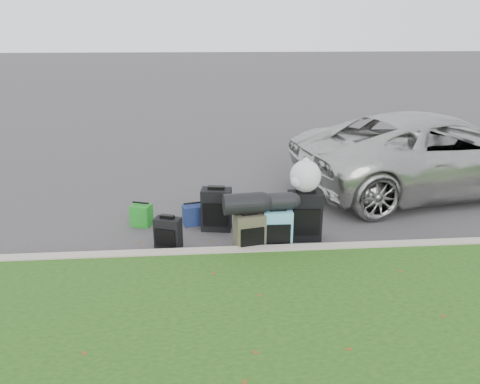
{
  "coord_description": "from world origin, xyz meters",
  "views": [
    {
      "loc": [
        -0.67,
        -6.76,
        2.99
      ],
      "look_at": [
        -0.1,
        0.2,
        0.55
      ],
      "focal_mm": 35.0,
      "sensor_mm": 36.0,
      "label": 1
    }
  ],
  "objects": [
    {
      "name": "suv",
      "position": [
        3.78,
        1.6,
        0.75
      ],
      "size": [
        5.75,
        3.38,
        1.5
      ],
      "primitive_type": "imported",
      "rotation": [
        0.0,
        0.0,
        1.74
      ],
      "color": "#B7B7B2",
      "rests_on": "ground"
    },
    {
      "name": "trash_bag",
      "position": [
        0.81,
        -0.37,
        0.96
      ],
      "size": [
        0.46,
        0.46,
        0.46
      ],
      "primitive_type": "sphere",
      "color": "silver",
      "rests_on": "suitcase_large_black_right"
    },
    {
      "name": "duffel_left",
      "position": [
        -0.13,
        -0.75,
        0.71
      ],
      "size": [
        0.58,
        0.35,
        0.3
      ],
      "primitive_type": "cylinder",
      "rotation": [
        0.0,
        1.57,
        0.1
      ],
      "color": "black",
      "rests_on": "suitcase_olive"
    },
    {
      "name": "suitcase_large_black_left",
      "position": [
        -0.48,
        0.03,
        0.33
      ],
      "size": [
        0.5,
        0.34,
        0.66
      ],
      "primitive_type": "cube",
      "rotation": [
        0.0,
        0.0,
        -0.15
      ],
      "color": "black",
      "rests_on": "ground"
    },
    {
      "name": "suitcase_large_black_right",
      "position": [
        0.81,
        -0.43,
        0.37
      ],
      "size": [
        0.5,
        0.32,
        0.74
      ],
      "primitive_type": "cube",
      "rotation": [
        0.0,
        0.0,
        -0.05
      ],
      "color": "black",
      "rests_on": "ground"
    },
    {
      "name": "tote_navy",
      "position": [
        -0.86,
        0.26,
        0.16
      ],
      "size": [
        0.34,
        0.29,
        0.32
      ],
      "primitive_type": "cube",
      "rotation": [
        0.0,
        0.0,
        0.21
      ],
      "color": "navy",
      "rests_on": "ground"
    },
    {
      "name": "tote_green",
      "position": [
        -1.68,
        0.29,
        0.17
      ],
      "size": [
        0.36,
        0.32,
        0.34
      ],
      "primitive_type": "cube",
      "rotation": [
        0.0,
        0.0,
        -0.32
      ],
      "color": "#1D8320",
      "rests_on": "ground"
    },
    {
      "name": "curb",
      "position": [
        0.0,
        -1.0,
        0.07
      ],
      "size": [
        120.0,
        0.18,
        0.15
      ],
      "primitive_type": "cube",
      "color": "#9E937F",
      "rests_on": "ground"
    },
    {
      "name": "ground",
      "position": [
        0.0,
        0.0,
        0.0
      ],
      "size": [
        120.0,
        120.0,
        0.0
      ],
      "primitive_type": "plane",
      "color": "#383535",
      "rests_on": "ground"
    },
    {
      "name": "duffel_right",
      "position": [
        0.35,
        -0.68,
        0.7
      ],
      "size": [
        0.45,
        0.26,
        0.25
      ],
      "primitive_type": "cylinder",
      "rotation": [
        0.0,
        1.57,
        0.04
      ],
      "color": "black",
      "rests_on": "suitcase_teal"
    },
    {
      "name": "suitcase_teal",
      "position": [
        0.36,
        -0.72,
        0.29
      ],
      "size": [
        0.41,
        0.25,
        0.58
      ],
      "primitive_type": "cube",
      "rotation": [
        0.0,
        0.0,
        -0.02
      ],
      "color": "teal",
      "rests_on": "ground"
    },
    {
      "name": "suitcase_olive",
      "position": [
        -0.05,
        -0.78,
        0.28
      ],
      "size": [
        0.45,
        0.34,
        0.56
      ],
      "primitive_type": "cube",
      "rotation": [
        0.0,
        0.0,
        0.21
      ],
      "color": "#393625",
      "rests_on": "ground"
    },
    {
      "name": "suitcase_small_black",
      "position": [
        -1.2,
        -0.58,
        0.23
      ],
      "size": [
        0.41,
        0.31,
        0.46
      ],
      "primitive_type": "cube",
      "rotation": [
        0.0,
        0.0,
        -0.33
      ],
      "color": "black",
      "rests_on": "ground"
    }
  ]
}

